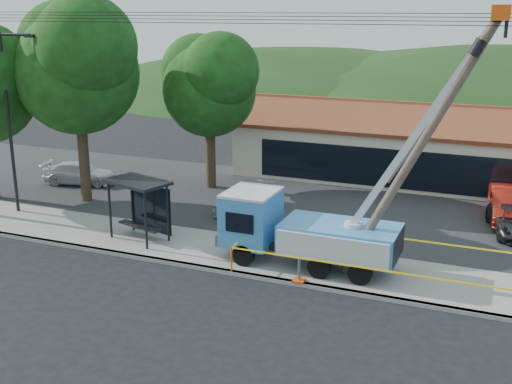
{
  "coord_description": "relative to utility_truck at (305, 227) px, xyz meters",
  "views": [
    {
      "loc": [
        9.12,
        -19.12,
        10.11
      ],
      "look_at": [
        -0.87,
        5.0,
        2.59
      ],
      "focal_mm": 45.0,
      "sensor_mm": 36.0,
      "label": 1
    }
  ],
  "objects": [
    {
      "name": "caution_tape",
      "position": [
        2.9,
        -0.02,
        -0.8
      ],
      "size": [
        10.67,
        3.62,
        1.05
      ],
      "color": "#F9530D",
      "rests_on": "ground"
    },
    {
      "name": "strip_mall",
      "position": [
        2.28,
        16.15,
        0.16
      ],
      "size": [
        22.5,
        8.53,
        4.67
      ],
      "color": "beige",
      "rests_on": "ground"
    },
    {
      "name": "car_silver",
      "position": [
        -4.98,
        5.72,
        -1.72
      ],
      "size": [
        2.22,
        4.62,
        1.52
      ],
      "primitive_type": "imported",
      "rotation": [
        0.0,
        0.0,
        -0.1
      ],
      "color": "#B6B7BE",
      "rests_on": "ground"
    },
    {
      "name": "streetlight",
      "position": [
        -15.5,
        1.17,
        3.59
      ],
      "size": [
        2.13,
        0.22,
        9.0
      ],
      "color": "black",
      "rests_on": "ground"
    },
    {
      "name": "curb",
      "position": [
        -1.72,
        -1.73,
        -1.64
      ],
      "size": [
        60.0,
        0.25,
        0.15
      ],
      "primitive_type": "cube",
      "color": "gray",
      "rests_on": "ground"
    },
    {
      "name": "car_white",
      "position": [
        -16.16,
        6.85,
        -1.72
      ],
      "size": [
        4.65,
        2.76,
        1.26
      ],
      "primitive_type": "imported",
      "rotation": [
        0.0,
        0.0,
        1.81
      ],
      "color": "silver",
      "rests_on": "ground"
    },
    {
      "name": "parking_lot",
      "position": [
        -1.72,
        8.17,
        -1.67
      ],
      "size": [
        60.0,
        12.0,
        0.1
      ],
      "primitive_type": "cube",
      "color": "#28282B",
      "rests_on": "ground"
    },
    {
      "name": "hill_west",
      "position": [
        -16.72,
        51.17,
        -1.72
      ],
      "size": [
        78.4,
        56.0,
        28.0
      ],
      "primitive_type": "ellipsoid",
      "color": "#143312",
      "rests_on": "ground"
    },
    {
      "name": "tree_west_near",
      "position": [
        -13.72,
        4.17,
        5.81
      ],
      "size": [
        7.56,
        6.72,
        10.8
      ],
      "color": "#332316",
      "rests_on": "ground"
    },
    {
      "name": "tree_lot",
      "position": [
        -8.72,
        9.17,
        4.49
      ],
      "size": [
        6.3,
        5.6,
        8.94
      ],
      "color": "#332316",
      "rests_on": "ground"
    },
    {
      "name": "ground",
      "position": [
        -1.72,
        -3.83,
        -1.72
      ],
      "size": [
        120.0,
        120.0,
        0.0
      ],
      "primitive_type": "plane",
      "color": "black",
      "rests_on": "ground"
    },
    {
      "name": "sidewalk",
      "position": [
        -1.72,
        0.17,
        -1.64
      ],
      "size": [
        60.0,
        4.0,
        0.15
      ],
      "primitive_type": "cube",
      "color": "gray",
      "rests_on": "ground"
    },
    {
      "name": "bus_shelter",
      "position": [
        -7.67,
        0.16,
        0.42
      ],
      "size": [
        3.16,
        2.43,
        2.69
      ],
      "rotation": [
        0.0,
        0.0,
        -0.28
      ],
      "color": "black",
      "rests_on": "ground"
    },
    {
      "name": "car_red",
      "position": [
        7.37,
        9.32,
        -1.72
      ],
      "size": [
        2.18,
        5.0,
        1.6
      ],
      "primitive_type": "imported",
      "rotation": [
        0.0,
        0.0,
        0.1
      ],
      "color": "#9C1A0F",
      "rests_on": "ground"
    },
    {
      "name": "utility_truck",
      "position": [
        0.0,
        0.0,
        0.0
      ],
      "size": [
        10.23,
        3.8,
        10.06
      ],
      "color": "black",
      "rests_on": "ground"
    },
    {
      "name": "leaning_pole",
      "position": [
        4.32,
        -0.04,
        3.84
      ],
      "size": [
        5.16,
        1.96,
        9.96
      ],
      "color": "brown",
      "rests_on": "ground"
    }
  ]
}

